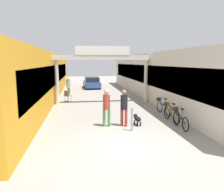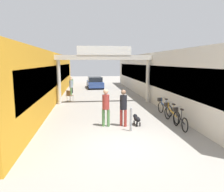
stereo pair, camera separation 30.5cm
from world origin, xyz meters
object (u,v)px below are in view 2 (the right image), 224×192
Objects in this scene: pedestrian_carrying_crate at (71,86)px; cafe_chair_wood_nearer at (69,95)px; bicycle_blue_third at (164,107)px; pedestrian_elderly_walking at (72,84)px; bicycle_orange_second at (171,113)px; pedestrian_with_dog at (123,105)px; parked_car_blue at (95,83)px; dog_on_leash at (137,119)px; bicycle_black_nearest at (179,119)px; bollard_post_metal at (131,119)px; pedestrian_companion at (106,105)px.

pedestrian_carrying_crate is 2.95m from cafe_chair_wood_nearer.
bicycle_blue_third is 7.74m from cafe_chair_wood_nearer.
bicycle_orange_second is (5.88, -11.20, -0.50)m from pedestrian_elderly_walking.
parked_car_blue is at bearing 92.61° from pedestrian_with_dog.
dog_on_leash is 2.97m from bicycle_blue_third.
bicycle_black_nearest reaches higher than dog_on_leash.
pedestrian_carrying_crate reaches higher than bicycle_orange_second.
cafe_chair_wood_nearer is at bearing -88.94° from pedestrian_carrying_crate.
cafe_chair_wood_nearer is 9.16m from parked_car_blue.
bollard_post_metal is (-2.35, -0.15, 0.12)m from bicycle_black_nearest.
pedestrian_carrying_crate is 1.77m from pedestrian_elderly_walking.
pedestrian_companion is 1.70m from dog_on_leash.
pedestrian_carrying_crate is at bearing 111.15° from dog_on_leash.
bicycle_blue_third is (0.27, 2.79, 0.00)m from bicycle_black_nearest.
cafe_chair_wood_nearer is at bearing 131.49° from bicycle_orange_second.
bicycle_orange_second is (5.81, -9.44, -0.51)m from pedestrian_carrying_crate.
bicycle_orange_second is 1.00× the size of bicycle_blue_third.
parked_car_blue is at bearing 58.98° from pedestrian_elderly_walking.
parked_car_blue is (-0.93, 16.75, 0.08)m from bollard_post_metal.
dog_on_leash is 0.43× the size of bicycle_orange_second.
bollard_post_metal is 0.27× the size of parked_car_blue.
pedestrian_with_dog is at bearing 104.53° from bollard_post_metal.
parked_car_blue reaches higher than dog_on_leash.
bicycle_blue_third is at bearing -52.79° from pedestrian_carrying_crate.
pedestrian_companion is at bearing -171.39° from bicycle_orange_second.
pedestrian_elderly_walking is at bearing 117.68° from bicycle_orange_second.
bicycle_black_nearest is 1.25m from bicycle_orange_second.
bicycle_orange_second is at bearing 8.61° from pedestrian_companion.
bollard_post_metal is at bearing -72.72° from pedestrian_carrying_crate.
pedestrian_with_dog is 0.85m from pedestrian_companion.
parked_car_blue is (0.12, 15.88, -0.41)m from pedestrian_companion.
pedestrian_carrying_crate reaches higher than bollard_post_metal.
bollard_post_metal is 1.24× the size of cafe_chair_wood_nearer.
bicycle_blue_third is 14.26m from parked_car_blue.
bicycle_blue_third is at bearing -39.91° from cafe_chair_wood_nearer.
dog_on_leash is 0.43× the size of bicycle_blue_third.
cafe_chair_wood_nearer is (0.05, -2.92, -0.40)m from pedestrian_carrying_crate.
bicycle_black_nearest is 1.00× the size of bicycle_orange_second.
pedestrian_elderly_walking reaches higher than bicycle_black_nearest.
pedestrian_elderly_walking reaches higher than bicycle_orange_second.
bicycle_blue_third is (2.14, 2.06, 0.12)m from dog_on_leash.
pedestrian_elderly_walking is at bearing 114.93° from bicycle_black_nearest.
pedestrian_carrying_crate is 12.13m from bicycle_black_nearest.
pedestrian_with_dog is at bearing -87.39° from parked_car_blue.
pedestrian_companion reaches higher than bicycle_black_nearest.
dog_on_leash is (3.91, -11.71, -0.62)m from pedestrian_elderly_walking.
pedestrian_elderly_walking is (-2.38, 11.73, -0.12)m from pedestrian_companion.
pedestrian_with_dog reaches higher than pedestrian_carrying_crate.
bicycle_blue_third is at bearing 48.29° from bollard_post_metal.
bollard_post_metal is (-2.62, -2.94, 0.12)m from bicycle_blue_third.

